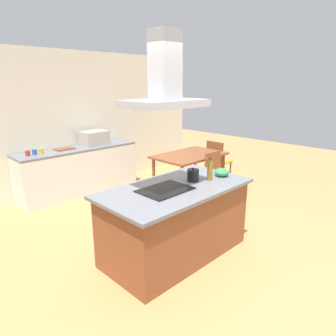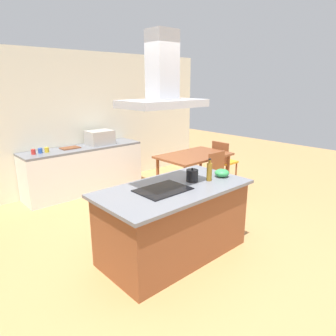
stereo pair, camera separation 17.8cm
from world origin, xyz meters
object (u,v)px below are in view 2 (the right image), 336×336
chair_facing_island (221,174)px  range_hood (162,83)px  tea_kettle (192,175)px  dining_table (194,159)px  cutting_board (70,148)px  cooktop (163,190)px  chair_at_right_end (223,159)px  olive_oil_bottle (209,171)px  mixing_bowl (222,173)px  coffee_mug_blue (40,151)px  coffee_mug_yellow (47,150)px  coffee_mug_red (33,152)px  countertop_microwave (100,138)px

chair_facing_island → range_hood: range_hood is taller
tea_kettle → dining_table: tea_kettle is taller
cutting_board → dining_table: 2.38m
cooktop → chair_at_right_end: bearing=25.6°
olive_oil_bottle → cutting_board: size_ratio=0.85×
cooktop → mixing_bowl: (0.92, -0.13, 0.05)m
range_hood → coffee_mug_blue: bearing=96.6°
olive_oil_bottle → chair_facing_island: olive_oil_bottle is taller
tea_kettle → chair_at_right_end: bearing=29.9°
cooktop → range_hood: (-0.00, 0.00, 1.20)m
olive_oil_bottle → coffee_mug_yellow: olive_oil_bottle is taller
cutting_board → chair_at_right_end: (2.75, -1.50, -0.40)m
coffee_mug_red → chair_facing_island: (2.53, -2.12, -0.44)m
tea_kettle → olive_oil_bottle: olive_oil_bottle is taller
countertop_microwave → cooktop: bearing=-106.5°
coffee_mug_red → coffee_mug_blue: 0.12m
countertop_microwave → cutting_board: countertop_microwave is taller
tea_kettle → coffee_mug_yellow: tea_kettle is taller
mixing_bowl → chair_facing_island: mixing_bowl is taller
mixing_bowl → tea_kettle: bearing=162.5°
countertop_microwave → chair_at_right_end: bearing=-34.2°
cooktop → olive_oil_bottle: olive_oil_bottle is taller
cooktop → chair_at_right_end: (2.98, 1.43, -0.40)m
cutting_board → range_hood: size_ratio=0.38×
mixing_bowl → olive_oil_bottle: bearing=178.4°
coffee_mug_blue → coffee_mug_yellow: (0.11, -0.01, 0.00)m
tea_kettle → cutting_board: bearing=95.1°
mixing_bowl → coffee_mug_red: (-1.38, 3.02, -0.01)m
cutting_board → coffee_mug_yellow: bearing=-174.2°
cooktop → dining_table: bearing=34.7°
cutting_board → chair_at_right_end: bearing=-28.6°
mixing_bowl → chair_at_right_end: size_ratio=0.22×
olive_oil_bottle → range_hood: bearing=169.3°
olive_oil_bottle → chair_facing_island: 1.73m
cooktop → chair_at_right_end: size_ratio=0.67×
dining_table → chair_facing_island: (-0.00, -0.67, -0.16)m
dining_table → coffee_mug_blue: bearing=148.6°
cutting_board → range_hood: range_hood is taller
olive_oil_bottle → cutting_board: (-0.44, 3.06, -0.11)m
countertop_microwave → tea_kettle: bearing=-97.1°
countertop_microwave → chair_facing_island: countertop_microwave is taller
olive_oil_bottle → chair_at_right_end: size_ratio=0.32×
coffee_mug_blue → tea_kettle: bearing=-74.0°
range_hood → cutting_board: bearing=85.5°
coffee_mug_red → chair_at_right_end: size_ratio=0.10×
chair_facing_island → coffee_mug_blue: bearing=138.4°
coffee_mug_blue → coffee_mug_yellow: bearing=-6.1°
cooktop → countertop_microwave: (0.85, 2.88, 0.13)m
coffee_mug_yellow → chair_at_right_end: coffee_mug_yellow is taller
countertop_microwave → chair_facing_island: bearing=-60.1°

